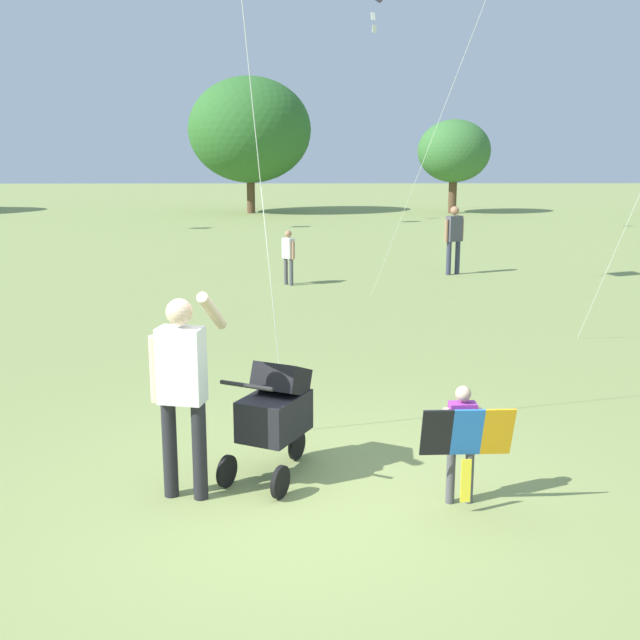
# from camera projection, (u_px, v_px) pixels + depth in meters

# --- Properties ---
(ground_plane) EXTENTS (120.00, 120.00, 0.00)m
(ground_plane) POSITION_uv_depth(u_px,v_px,m) (304.00, 500.00, 6.45)
(ground_plane) COLOR #849351
(treeline_distant) EXTENTS (43.34, 6.29, 6.28)m
(treeline_distant) POSITION_uv_depth(u_px,v_px,m) (58.00, 130.00, 33.86)
(treeline_distant) COLOR brown
(treeline_distant) RESTS_ON ground
(child_with_butterfly_kite) EXTENTS (0.73, 0.34, 0.99)m
(child_with_butterfly_kite) POSITION_uv_depth(u_px,v_px,m) (463.00, 435.00, 6.25)
(child_with_butterfly_kite) COLOR #4C4C51
(child_with_butterfly_kite) RESTS_ON ground
(person_adult_flyer) EXTENTS (0.61, 0.51, 1.76)m
(person_adult_flyer) POSITION_uv_depth(u_px,v_px,m) (182.00, 380.00, 6.31)
(person_adult_flyer) COLOR #232328
(person_adult_flyer) RESTS_ON ground
(stroller) EXTENTS (0.82, 1.10, 1.03)m
(stroller) POSITION_uv_depth(u_px,v_px,m) (276.00, 410.00, 6.83)
(stroller) COLOR black
(stroller) RESTS_ON ground
(person_red_shirt) EXTENTS (0.28, 0.29, 1.16)m
(person_red_shirt) POSITION_uv_depth(u_px,v_px,m) (288.00, 253.00, 16.50)
(person_red_shirt) COLOR #4C4C51
(person_red_shirt) RESTS_ON ground
(person_sitting_far) EXTENTS (0.46, 0.33, 1.56)m
(person_sitting_far) POSITION_uv_depth(u_px,v_px,m) (454.00, 235.00, 17.83)
(person_sitting_far) COLOR #33384C
(person_sitting_far) RESTS_ON ground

